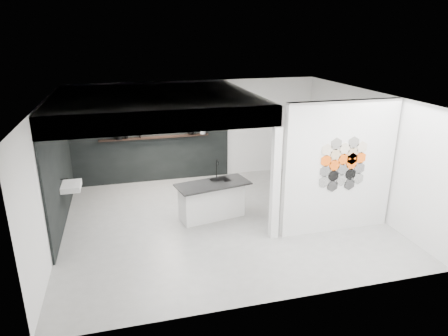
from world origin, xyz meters
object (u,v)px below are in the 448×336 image
Objects in this scene: wall_basin at (71,186)px; glass_bowl at (203,132)px; stockpot at (119,136)px; kettle at (191,132)px; glass_vase at (203,131)px; utensil_cup at (126,137)px; bottle_dark at (140,135)px; kitchen_island at (212,199)px; partition_panel at (339,168)px.

glass_bowl is at bearing 31.35° from wall_basin.
stockpot reaches higher than kettle.
utensil_cup is at bearing 180.00° from glass_vase.
glass_vase is at bearing 0.00° from bottle_dark.
glass_bowl is 1.03× the size of bottle_dark.
kitchen_island is 3.42m from stockpot.
wall_basin is 4.00× the size of bottle_dark.
stockpot reaches higher than glass_bowl.
wall_basin is 4.00m from glass_bowl.
wall_basin is 3.15× the size of kettle.
glass_vase is 1.57× the size of utensil_cup.
partition_panel reaches higher than wall_basin.
glass_vase is at bearing 70.76° from kitchen_island.
stockpot is 1.36× the size of glass_bowl.
wall_basin is at bearing -148.65° from glass_bowl.
stockpot is (1.09, 2.07, 0.56)m from wall_basin.
bottle_dark is at bearing 134.72° from partition_panel.
stockpot reaches higher than bottle_dark.
wall_basin is 3.86× the size of glass_vase.
glass_bowl is at bearing 0.00° from glass_vase.
partition_panel is 18.11× the size of glass_bowl.
stockpot is 0.20m from utensil_cup.
partition_panel is at bearing -57.36° from kettle.
utensil_cup reaches higher than wall_basin.
bottle_dark is (-3.83, 3.87, -0.01)m from partition_panel.
glass_bowl is (2.30, 0.00, -0.03)m from stockpot.
bottle_dark is at bearing 180.00° from glass_bowl.
kitchen_island is at bearing -97.71° from glass_vase.
wall_basin is (-5.46, 1.80, -0.55)m from partition_panel.
glass_vase reaches higher than bottle_dark.
glass_bowl is (-2.08, 3.87, -0.02)m from partition_panel.
utensil_cup reaches higher than kitchen_island.
partition_panel is 13.34× the size of stockpot.
bottle_dark is (-1.75, 0.00, -0.00)m from glass_vase.
stockpot is 1.95m from kettle.
kitchen_island is 17.56× the size of utensil_cup.
kettle is (-2.43, 3.87, 0.00)m from partition_panel.
kettle is (3.04, 2.07, 0.55)m from wall_basin.
bottle_dark is (-1.75, 0.00, 0.02)m from glass_bowl.
kitchen_island is 8.29× the size of stockpot.
glass_vase is (0.35, 0.00, -0.00)m from kettle.
partition_panel is 1.61× the size of kitchen_island.
kitchen_island reaches higher than wall_basin.
glass_vase reaches higher than kitchen_island.
partition_panel is 4.56m from kettle.
stockpot is (-4.38, 3.87, 0.01)m from partition_panel.
wall_basin is 3.11m from kitchen_island.
utensil_cup is (-4.19, 3.87, -0.03)m from partition_panel.
partition_panel is 5.70m from utensil_cup.
utensil_cup is at bearing -179.48° from kettle.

